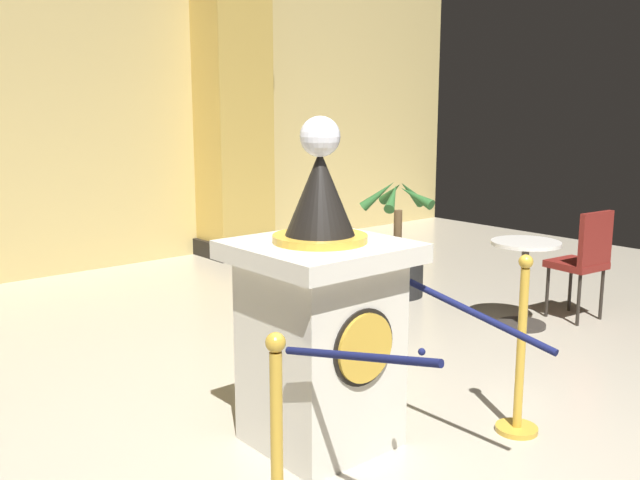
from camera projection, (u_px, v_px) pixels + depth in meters
The scene contains 9 objects.
ground_plane at pixel (412, 453), 3.83m from camera, with size 12.58×12.58×0.00m, color #B2A893.
back_wall at pixel (40, 105), 7.49m from camera, with size 12.58×0.16×3.66m, color tan.
pedestal_clock at pixel (320, 322), 3.83m from camera, with size 0.84×0.84×1.79m.
stanchion_far at pixel (520, 371), 4.02m from camera, with size 0.24×0.24×1.04m.
velvet_rope at pixel (422, 334), 3.33m from camera, with size 0.97×0.95×0.22m.
column_right at pixel (230, 112), 8.65m from camera, with size 0.92×0.92×3.52m.
potted_palm_right at pixel (397, 260), 6.92m from camera, with size 0.74×0.75×1.17m.
cafe_table at pixel (524, 272), 5.92m from camera, with size 0.57×0.57×0.73m.
cafe_chair_red at pixel (585, 256), 6.08m from camera, with size 0.44×0.44×0.96m.
Camera 1 is at (-2.67, -2.39, 1.85)m, focal length 39.97 mm.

